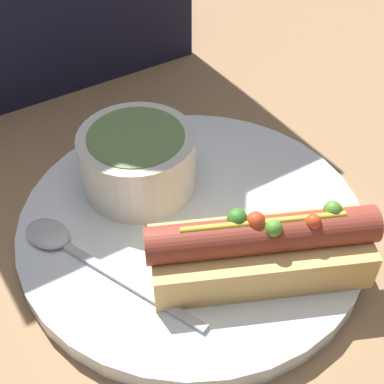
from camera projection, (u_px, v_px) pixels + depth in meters
The scene contains 5 objects.
ground_plane at pixel (192, 233), 0.46m from camera, with size 4.00×4.00×0.00m, color #93704C.
dinner_plate at pixel (192, 225), 0.46m from camera, with size 0.29×0.29×0.02m.
hot_dog at pixel (261, 249), 0.39m from camera, with size 0.17×0.12×0.06m.
soup_bowl at pixel (138, 159), 0.46m from camera, with size 0.10×0.10×0.05m.
spoon at pixel (68, 246), 0.42m from camera, with size 0.09×0.17×0.01m.
Camera 1 is at (-0.16, -0.26, 0.35)m, focal length 50.00 mm.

